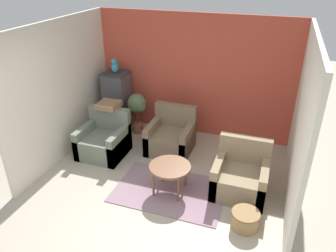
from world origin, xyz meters
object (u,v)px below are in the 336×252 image
object	(u,v)px
birdcage	(117,101)
potted_plant	(137,106)
coffee_table	(170,168)
wicker_basket	(245,219)
parrot	(115,66)
armchair_right	(240,177)
armchair_left	(104,141)
armchair_middle	(171,137)

from	to	relation	value
birdcage	potted_plant	size ratio (longest dim) A/B	1.43
coffee_table	wicker_basket	world-z (taller)	coffee_table
parrot	potted_plant	world-z (taller)	parrot
parrot	wicker_basket	size ratio (longest dim) A/B	0.77
coffee_table	parrot	size ratio (longest dim) A/B	2.14
potted_plant	armchair_right	bearing A→B (deg)	-29.11
armchair_right	wicker_basket	size ratio (longest dim) A/B	2.15
birdcage	parrot	world-z (taller)	parrot
coffee_table	birdcage	distance (m)	2.52
birdcage	wicker_basket	bearing A→B (deg)	-35.60
armchair_left	armchair_right	world-z (taller)	same
armchair_right	potted_plant	bearing A→B (deg)	150.89
coffee_table	armchair_right	distance (m)	1.12
coffee_table	wicker_basket	size ratio (longest dim) A/B	1.65
parrot	armchair_left	bearing A→B (deg)	-77.08
armchair_middle	birdcage	xyz separation A→B (m)	(-1.39, 0.54, 0.36)
coffee_table	potted_plant	world-z (taller)	potted_plant
armchair_right	parrot	bearing A→B (deg)	153.76
wicker_basket	coffee_table	bearing A→B (deg)	161.86
birdcage	wicker_basket	distance (m)	3.75
armchair_middle	coffee_table	bearing A→B (deg)	-71.95
armchair_middle	wicker_basket	size ratio (longest dim) A/B	2.15
armchair_middle	potted_plant	size ratio (longest dim) A/B	0.96
potted_plant	wicker_basket	xyz separation A→B (m)	(2.53, -2.07, -0.47)
coffee_table	birdcage	xyz separation A→B (m)	(-1.79, 1.76, 0.19)
armchair_middle	parrot	xyz separation A→B (m)	(-1.39, 0.54, 1.11)
armchair_left	potted_plant	distance (m)	1.08
birdcage	potted_plant	world-z (taller)	birdcage
birdcage	wicker_basket	xyz separation A→B (m)	(3.02, -2.16, -0.49)
armchair_middle	birdcage	bearing A→B (deg)	158.80
coffee_table	parrot	world-z (taller)	parrot
parrot	armchair_right	bearing A→B (deg)	-26.24
armchair_right	wicker_basket	world-z (taller)	armchair_right
birdcage	parrot	bearing A→B (deg)	90.00
parrot	potted_plant	bearing A→B (deg)	-10.53
armchair_right	armchair_middle	xyz separation A→B (m)	(-1.44, 0.85, 0.00)
birdcage	armchair_left	bearing A→B (deg)	-77.05
armchair_right	coffee_table	bearing A→B (deg)	-160.71
armchair_left	potted_plant	world-z (taller)	potted_plant
armchair_right	birdcage	distance (m)	3.18
coffee_table	wicker_basket	distance (m)	1.33
armchair_middle	armchair_left	bearing A→B (deg)	-154.36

